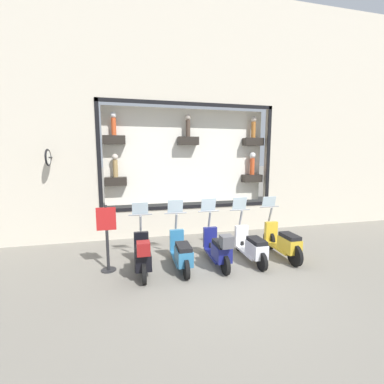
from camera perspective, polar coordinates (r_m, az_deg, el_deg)
ground_plane at (r=6.26m, az=7.07°, el=-18.35°), size 120.00×120.00×0.00m
building_facade at (r=9.17m, az=-0.72°, el=16.67°), size 1.17×36.00×8.14m
scooter_yellow_0 at (r=7.54m, az=19.60°, el=-10.46°), size 1.81×0.60×1.58m
scooter_white_1 at (r=7.09m, az=13.08°, el=-11.64°), size 1.79×0.60×1.59m
scooter_navy_2 at (r=6.66m, az=5.89°, el=-12.32°), size 1.79×0.61×1.60m
scooter_teal_3 at (r=6.50m, az=-2.38°, el=-13.24°), size 1.79×0.60×1.60m
scooter_black_4 at (r=6.33m, az=-10.91°, el=-13.58°), size 1.79×0.60×1.57m
shop_sign_post at (r=6.56m, az=-18.36°, el=-9.27°), size 0.36×0.45×1.62m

